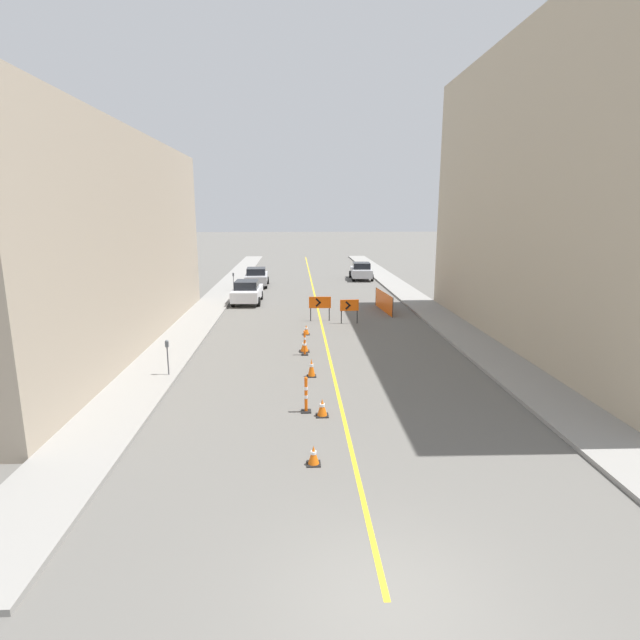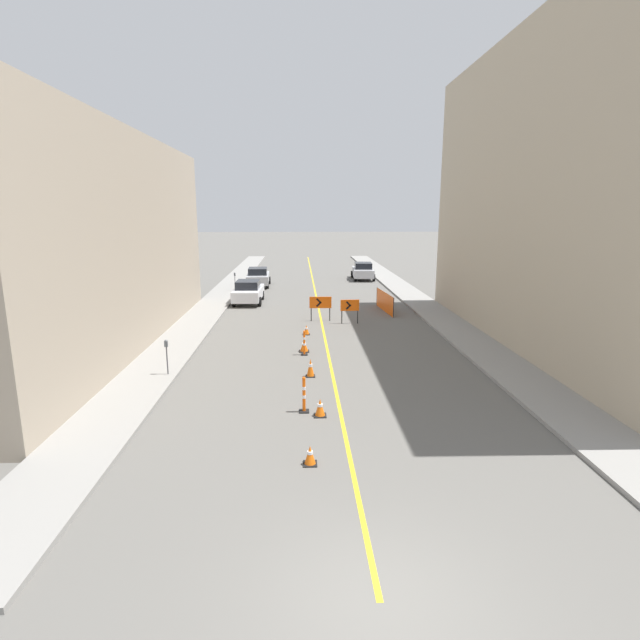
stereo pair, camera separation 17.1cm
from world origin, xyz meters
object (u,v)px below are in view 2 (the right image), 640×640
(traffic_cone_second, at_px, (320,408))
(delineator_post_rear, at_px, (304,345))
(traffic_cone_fifth, at_px, (306,330))
(parked_car_curb_far, at_px, (363,271))
(traffic_cone_third, at_px, (310,368))
(parking_meter_far_curb, at_px, (235,278))
(arrow_barricade_secondary, at_px, (350,306))
(parking_meter_near_curb, at_px, (166,350))
(parked_car_curb_mid, at_px, (258,277))
(traffic_cone_fourth, at_px, (304,346))
(delineator_post_front, at_px, (304,397))
(parked_car_curb_near, at_px, (248,292))
(arrow_barricade_primary, at_px, (320,303))
(traffic_cone_nearest, at_px, (310,455))

(traffic_cone_second, bearing_deg, delineator_post_rear, 93.47)
(traffic_cone_fifth, height_order, parked_car_curb_far, parked_car_curb_far)
(traffic_cone_third, bearing_deg, parking_meter_far_curb, 104.60)
(parked_car_curb_far, bearing_deg, delineator_post_rear, -99.87)
(traffic_cone_third, xyz_separation_m, delineator_post_rear, (-0.20, 2.97, 0.13))
(traffic_cone_third, height_order, delineator_post_rear, delineator_post_rear)
(delineator_post_rear, height_order, arrow_barricade_secondary, arrow_barricade_secondary)
(traffic_cone_third, relative_size, arrow_barricade_secondary, 0.51)
(traffic_cone_second, bearing_deg, parking_meter_near_curb, 145.28)
(traffic_cone_fifth, bearing_deg, parked_car_curb_mid, 102.53)
(traffic_cone_third, height_order, parked_car_curb_far, parked_car_curb_far)
(traffic_cone_fourth, relative_size, delineator_post_rear, 0.50)
(arrow_barricade_secondary, bearing_deg, traffic_cone_fourth, -117.50)
(traffic_cone_fifth, bearing_deg, parked_car_curb_far, 75.15)
(delineator_post_front, bearing_deg, parked_car_curb_near, 100.61)
(traffic_cone_fifth, bearing_deg, traffic_cone_third, -89.53)
(parked_car_curb_near, distance_m, parking_meter_near_curb, 15.95)
(parked_car_curb_mid, bearing_deg, parked_car_curb_near, -92.51)
(traffic_cone_fifth, xyz_separation_m, delineator_post_front, (-0.23, -10.17, 0.25))
(traffic_cone_fifth, xyz_separation_m, arrow_barricade_secondary, (2.50, 2.51, 0.74))
(traffic_cone_third, distance_m, delineator_post_front, 3.49)
(arrow_barricade_primary, distance_m, parked_car_curb_mid, 14.69)
(traffic_cone_second, distance_m, parking_meter_far_curb, 25.47)
(traffic_cone_second, relative_size, parked_car_curb_far, 0.13)
(delineator_post_rear, distance_m, parked_car_curb_far, 25.57)
(parked_car_curb_near, height_order, parking_meter_far_curb, parked_car_curb_near)
(traffic_cone_nearest, bearing_deg, arrow_barricade_primary, 86.63)
(traffic_cone_nearest, distance_m, traffic_cone_fifth, 13.55)
(traffic_cone_second, distance_m, delineator_post_rear, 6.81)
(parking_meter_far_curb, bearing_deg, delineator_post_front, -78.04)
(delineator_post_rear, distance_m, parked_car_curb_mid, 21.26)
(traffic_cone_second, distance_m, traffic_cone_third, 3.83)
(traffic_cone_fifth, xyz_separation_m, delineator_post_rear, (-0.15, -3.73, 0.22))
(traffic_cone_nearest, distance_m, parking_meter_far_curb, 28.36)
(delineator_post_rear, relative_size, arrow_barricade_primary, 0.78)
(parking_meter_near_curb, bearing_deg, traffic_cone_fifth, 50.57)
(parked_car_curb_mid, height_order, parking_meter_near_curb, parked_car_curb_mid)
(traffic_cone_third, bearing_deg, delineator_post_rear, 93.93)
(traffic_cone_fifth, height_order, parked_car_curb_mid, parked_car_curb_mid)
(parked_car_curb_near, height_order, parked_car_curb_mid, same)
(traffic_cone_second, height_order, parked_car_curb_far, parked_car_curb_far)
(traffic_cone_second, distance_m, traffic_cone_fifth, 10.52)
(arrow_barricade_secondary, height_order, parked_car_curb_far, parked_car_curb_far)
(arrow_barricade_secondary, bearing_deg, traffic_cone_third, -107.39)
(arrow_barricade_primary, bearing_deg, traffic_cone_fourth, -98.11)
(delineator_post_front, bearing_deg, traffic_cone_nearest, -88.09)
(traffic_cone_third, xyz_separation_m, traffic_cone_fifth, (-0.05, 6.70, -0.10))
(delineator_post_rear, bearing_deg, traffic_cone_fourth, 90.30)
(delineator_post_front, bearing_deg, parked_car_curb_mid, 97.47)
(delineator_post_front, height_order, parking_meter_near_curb, parking_meter_near_curb)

